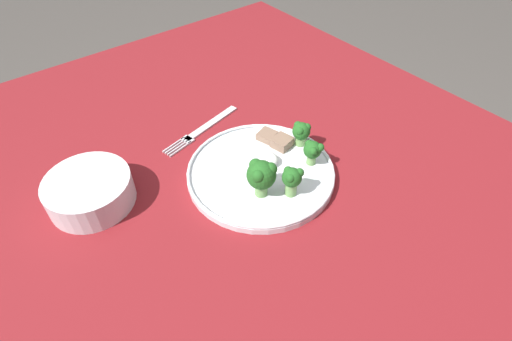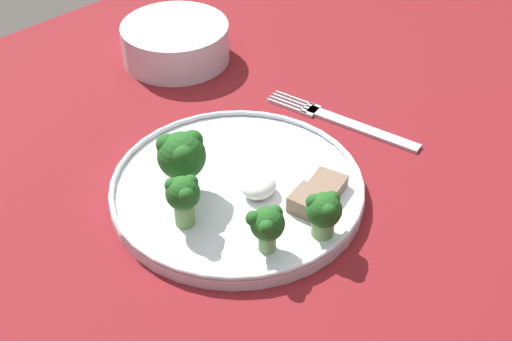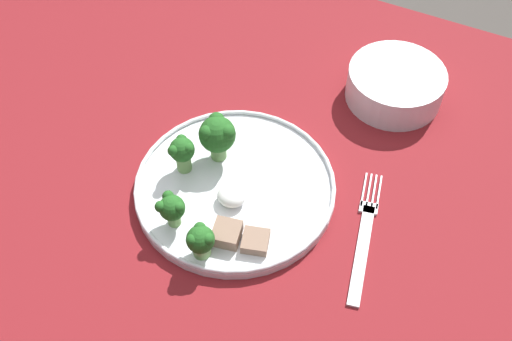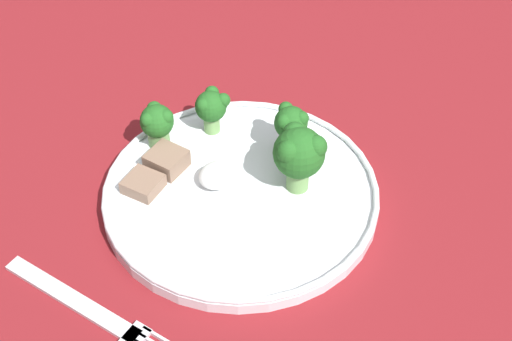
{
  "view_description": "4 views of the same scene",
  "coord_description": "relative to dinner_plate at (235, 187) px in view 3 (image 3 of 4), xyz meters",
  "views": [
    {
      "loc": [
        -0.35,
        0.35,
        1.22
      ],
      "look_at": [
        0.05,
        0.03,
        0.73
      ],
      "focal_mm": 28.0,
      "sensor_mm": 36.0,
      "label": 1
    },
    {
      "loc": [
        -0.33,
        -0.4,
        1.2
      ],
      "look_at": [
        0.06,
        -0.0,
        0.74
      ],
      "focal_mm": 50.0,
      "sensor_mm": 36.0,
      "label": 2
    },
    {
      "loc": [
        0.29,
        -0.39,
        1.35
      ],
      "look_at": [
        0.08,
        0.02,
        0.76
      ],
      "focal_mm": 42.0,
      "sensor_mm": 36.0,
      "label": 3
    },
    {
      "loc": [
        0.38,
        0.37,
        1.21
      ],
      "look_at": [
        0.03,
        0.01,
        0.72
      ],
      "focal_mm": 50.0,
      "sensor_mm": 36.0,
      "label": 4
    }
  ],
  "objects": [
    {
      "name": "broccoli_floret_front_left",
      "position": [
        -0.07,
        -0.01,
        0.04
      ],
      "size": [
        0.03,
        0.03,
        0.06
      ],
      "color": "#709E56",
      "rests_on": "dinner_plate"
    },
    {
      "name": "dinner_plate",
      "position": [
        0.0,
        0.0,
        0.0
      ],
      "size": [
        0.27,
        0.27,
        0.02
      ],
      "color": "white",
      "rests_on": "table"
    },
    {
      "name": "table",
      "position": [
        -0.05,
        -0.02,
        -0.09
      ],
      "size": [
        1.36,
        1.0,
        0.7
      ],
      "color": "maroon",
      "rests_on": "ground_plane"
    },
    {
      "name": "meat_slice_middle_slice",
      "position": [
        0.06,
        -0.07,
        0.01
      ],
      "size": [
        0.04,
        0.04,
        0.01
      ],
      "color": "#846651",
      "rests_on": "dinner_plate"
    },
    {
      "name": "broccoli_floret_back_left",
      "position": [
        0.01,
        -0.11,
        0.03
      ],
      "size": [
        0.04,
        0.03,
        0.05
      ],
      "color": "#709E56",
      "rests_on": "dinner_plate"
    },
    {
      "name": "sauce_dollop",
      "position": [
        0.01,
        -0.02,
        0.01
      ],
      "size": [
        0.04,
        0.03,
        0.02
      ],
      "color": "white",
      "rests_on": "dinner_plate"
    },
    {
      "name": "fork",
      "position": [
        0.18,
        0.01,
        -0.01
      ],
      "size": [
        0.06,
        0.2,
        0.0
      ],
      "color": "silver",
      "rests_on": "table"
    },
    {
      "name": "cream_bowl",
      "position": [
        0.13,
        0.26,
        0.02
      ],
      "size": [
        0.14,
        0.14,
        0.05
      ],
      "color": "silver",
      "rests_on": "table"
    },
    {
      "name": "broccoli_floret_center_left",
      "position": [
        -0.04,
        0.03,
        0.05
      ],
      "size": [
        0.05,
        0.05,
        0.07
      ],
      "color": "#709E56",
      "rests_on": "dinner_plate"
    },
    {
      "name": "broccoli_floret_near_rim_left",
      "position": [
        -0.04,
        -0.09,
        0.03
      ],
      "size": [
        0.03,
        0.03,
        0.05
      ],
      "color": "#709E56",
      "rests_on": "dinner_plate"
    },
    {
      "name": "meat_slice_front_slice",
      "position": [
        0.03,
        -0.08,
        0.01
      ],
      "size": [
        0.04,
        0.04,
        0.02
      ],
      "color": "#846651",
      "rests_on": "dinner_plate"
    }
  ]
}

